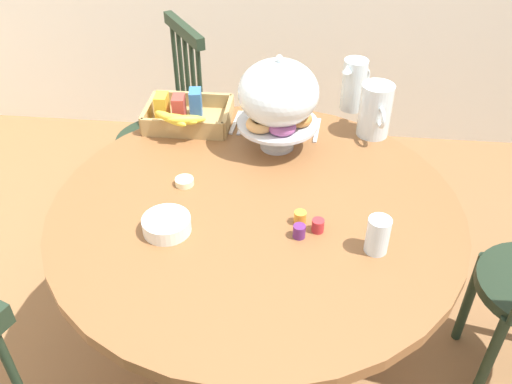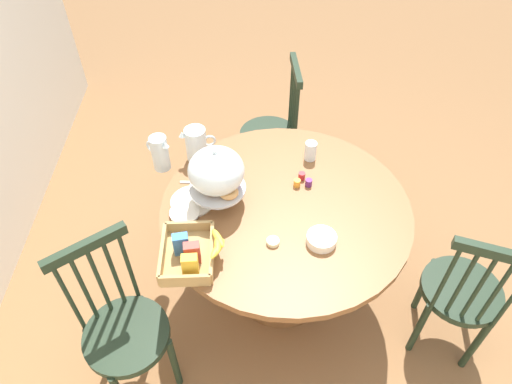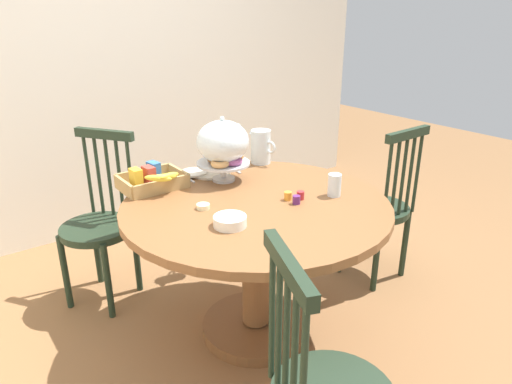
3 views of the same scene
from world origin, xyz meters
name	(u,v)px [view 1 (image 1 of 3)]	position (x,y,z in m)	size (l,w,h in m)	color
ground_plane	(236,378)	(0.00, 0.00, 0.00)	(10.00, 10.00, 0.00)	brown
dining_table	(256,252)	(0.06, 0.12, 0.54)	(1.27, 1.27, 0.74)	brown
windsor_chair_facing_door	(165,140)	(-0.44, 0.90, 0.45)	(0.46, 0.46, 0.97)	#1E2D1E
pastry_stand_with_dome	(278,97)	(0.10, 0.45, 0.94)	(0.28, 0.28, 0.34)	silver
orange_juice_pitcher	(375,112)	(0.44, 0.58, 0.83)	(0.12, 0.20, 0.20)	silver
milk_pitcher	(354,87)	(0.37, 0.77, 0.83)	(0.13, 0.15, 0.20)	silver
cereal_basket	(185,114)	(-0.25, 0.57, 0.78)	(0.32, 0.30, 0.12)	tan
china_plate_large	(280,126)	(0.10, 0.59, 0.75)	(0.22, 0.22, 0.01)	white
china_plate_small	(258,118)	(0.02, 0.62, 0.76)	(0.15, 0.15, 0.01)	white
cereal_bowl	(167,224)	(-0.18, -0.03, 0.76)	(0.14, 0.14, 0.04)	white
drinking_glass	(378,235)	(0.41, -0.05, 0.80)	(0.06, 0.06, 0.11)	silver
butter_dish	(184,182)	(-0.18, 0.20, 0.75)	(0.06, 0.06, 0.02)	beige
jam_jar_strawberry	(318,226)	(0.25, 0.02, 0.76)	(0.04, 0.04, 0.04)	#B7282D
jam_jar_apricot	(300,218)	(0.20, 0.05, 0.76)	(0.04, 0.04, 0.04)	orange
jam_jar_grape	(299,231)	(0.20, -0.01, 0.76)	(0.04, 0.04, 0.04)	#5B2366
table_knife	(243,123)	(-0.04, 0.60, 0.74)	(0.17, 0.01, 0.01)	silver
dinner_fork	(235,122)	(-0.07, 0.60, 0.74)	(0.17, 0.01, 0.01)	silver
soup_spoon	(317,130)	(0.24, 0.58, 0.74)	(0.17, 0.01, 0.01)	silver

